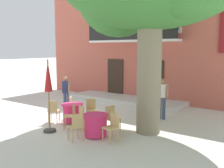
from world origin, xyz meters
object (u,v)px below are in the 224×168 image
at_px(cafe_chair_near_tree_0, 112,125).
at_px(pedestrian_mid_plaza, 162,96).
at_px(cafe_chair_middle_1, 91,109).
at_px(cafe_chair_near_tree_1, 112,117).
at_px(cafe_chair_middle_2, 73,106).
at_px(cafe_table_near_tree, 96,125).
at_px(cafe_umbrella, 48,85).
at_px(cafe_chair_middle_3, 53,110).
at_px(cafe_chair_near_tree_2, 84,116).
at_px(cafe_table_middle, 72,113).
at_px(cafe_chair_near_tree_3, 76,125).
at_px(pedestrian_near_entrance, 66,91).
at_px(cafe_chair_middle_0, 71,114).

bearing_deg(cafe_chair_near_tree_0, pedestrian_mid_plaza, 89.10).
distance_m(cafe_chair_near_tree_0, cafe_chair_middle_1, 2.51).
relative_size(cafe_chair_near_tree_1, cafe_chair_middle_2, 1.00).
height_order(cafe_chair_near_tree_0, cafe_chair_middle_1, same).
xyz_separation_m(cafe_table_near_tree, cafe_umbrella, (-1.65, -0.55, 1.27)).
xyz_separation_m(cafe_chair_middle_1, cafe_chair_middle_3, (-1.09, -1.03, 0.00)).
height_order(cafe_chair_near_tree_2, cafe_umbrella, cafe_umbrella).
distance_m(cafe_table_middle, cafe_chair_middle_1, 0.77).
distance_m(cafe_chair_middle_3, cafe_umbrella, 1.61).
relative_size(cafe_chair_near_tree_2, pedestrian_mid_plaza, 0.54).
height_order(cafe_chair_near_tree_3, cafe_chair_middle_1, same).
xyz_separation_m(cafe_chair_middle_2, cafe_chair_middle_3, (-0.11, -1.02, 0.00)).
bearing_deg(cafe_chair_middle_1, cafe_chair_middle_2, -179.62).
relative_size(cafe_chair_near_tree_2, cafe_umbrella, 0.36).
xyz_separation_m(cafe_chair_middle_2, pedestrian_mid_plaza, (3.10, 2.02, 0.43)).
height_order(cafe_table_near_tree, cafe_chair_near_tree_2, cafe_chair_near_tree_2).
xyz_separation_m(cafe_chair_near_tree_1, cafe_chair_near_tree_3, (-0.32, -1.47, 0.00)).
distance_m(cafe_chair_near_tree_3, cafe_chair_middle_3, 2.45).
height_order(cafe_chair_middle_3, pedestrian_near_entrance, pedestrian_near_entrance).
distance_m(cafe_chair_near_tree_1, cafe_umbrella, 2.48).
relative_size(cafe_chair_near_tree_3, pedestrian_near_entrance, 0.56).
relative_size(cafe_chair_middle_0, pedestrian_mid_plaza, 0.54).
relative_size(cafe_table_middle, cafe_umbrella, 0.34).
bearing_deg(cafe_chair_near_tree_0, cafe_table_near_tree, 173.10).
distance_m(cafe_chair_near_tree_1, cafe_table_middle, 1.94).
height_order(cafe_chair_middle_1, pedestrian_near_entrance, pedestrian_near_entrance).
bearing_deg(cafe_chair_middle_2, pedestrian_near_entrance, 146.86).
bearing_deg(cafe_chair_near_tree_2, cafe_chair_near_tree_0, -12.55).
relative_size(cafe_chair_near_tree_1, cafe_chair_near_tree_3, 1.00).
xyz_separation_m(cafe_chair_near_tree_3, pedestrian_mid_plaza, (0.99, 4.07, 0.43)).
distance_m(cafe_chair_middle_0, pedestrian_near_entrance, 3.10).
bearing_deg(cafe_chair_near_tree_1, pedestrian_mid_plaza, 75.58).
distance_m(cafe_chair_near_tree_1, cafe_chair_near_tree_3, 1.51).
xyz_separation_m(cafe_chair_near_tree_1, cafe_chair_middle_1, (-1.45, 0.59, 0.00)).
bearing_deg(cafe_chair_middle_1, cafe_umbrella, -99.96).
bearing_deg(cafe_chair_middle_0, cafe_chair_middle_2, 131.28).
bearing_deg(cafe_chair_middle_2, pedestrian_mid_plaza, 33.07).
bearing_deg(cafe_table_middle, cafe_chair_near_tree_0, -18.28).
distance_m(cafe_chair_near_tree_3, cafe_chair_middle_0, 1.45).
bearing_deg(cafe_chair_near_tree_3, pedestrian_mid_plaza, 76.40).
height_order(cafe_table_near_tree, cafe_chair_near_tree_0, cafe_chair_near_tree_0).
distance_m(cafe_chair_near_tree_1, cafe_chair_middle_0, 1.54).
bearing_deg(cafe_chair_middle_2, cafe_table_near_tree, -29.87).
bearing_deg(cafe_table_middle, pedestrian_mid_plaza, 44.79).
relative_size(cafe_table_near_tree, cafe_chair_near_tree_3, 0.95).
bearing_deg(pedestrian_mid_plaza, pedestrian_near_entrance, -165.47).
bearing_deg(cafe_table_middle, cafe_chair_near_tree_1, -0.33).
relative_size(cafe_chair_near_tree_1, pedestrian_near_entrance, 0.56).
bearing_deg(cafe_chair_near_tree_2, pedestrian_mid_plaza, 63.95).
relative_size(pedestrian_near_entrance, pedestrian_mid_plaza, 0.95).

